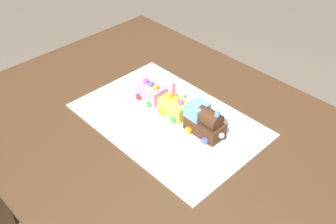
{
  "coord_description": "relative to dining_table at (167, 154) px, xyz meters",
  "views": [
    {
      "loc": [
        -0.66,
        0.64,
        1.56
      ],
      "look_at": [
        0.03,
        -0.04,
        0.77
      ],
      "focal_mm": 41.15,
      "sensor_mm": 36.0,
      "label": 1
    }
  ],
  "objects": [
    {
      "name": "dining_table",
      "position": [
        0.0,
        0.0,
        0.0
      ],
      "size": [
        1.4,
        1.0,
        0.74
      ],
      "color": "#4C331E",
      "rests_on": "ground"
    },
    {
      "name": "cake_car_tanker_bubblegum",
      "position": [
        0.16,
        -0.07,
        0.14
      ],
      "size": [
        0.1,
        0.08,
        0.07
      ],
      "color": "pink",
      "rests_on": "cake_board"
    },
    {
      "name": "cake_board",
      "position": [
        0.03,
        -0.04,
        0.11
      ],
      "size": [
        0.6,
        0.4,
        0.0
      ],
      "primitive_type": "cube",
      "color": "silver",
      "rests_on": "dining_table"
    },
    {
      "name": "cake_locomotive",
      "position": [
        -0.09,
        -0.07,
        0.16
      ],
      "size": [
        0.14,
        0.08,
        0.12
      ],
      "color": "#472816",
      "rests_on": "cake_board"
    },
    {
      "name": "cake_car_gondola_lemon",
      "position": [
        0.04,
        -0.07,
        0.14
      ],
      "size": [
        0.1,
        0.08,
        0.07
      ],
      "color": "#F4E04C",
      "rests_on": "cake_board"
    },
    {
      "name": "birthday_candle",
      "position": [
        0.05,
        -0.07,
        0.21
      ],
      "size": [
        0.01,
        0.01,
        0.06
      ],
      "color": "#F24C59",
      "rests_on": "cake_car_gondola_lemon"
    }
  ]
}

